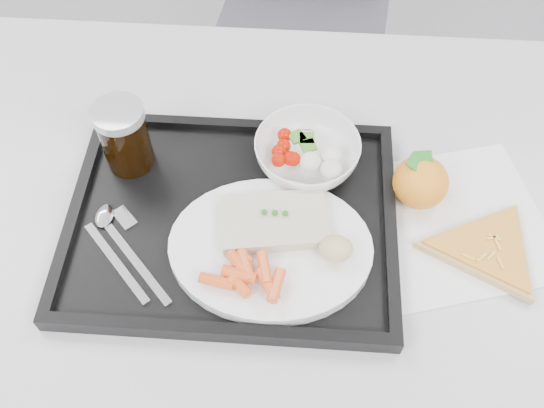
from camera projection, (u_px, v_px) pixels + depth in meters
name	position (u px, v px, depth m)	size (l,w,h in m)	color
table	(283.00, 240.00, 0.91)	(1.20, 0.80, 0.75)	#BCBDBF
tray	(232.00, 221.00, 0.84)	(0.45, 0.35, 0.03)	black
dinner_plate	(271.00, 248.00, 0.80)	(0.27, 0.27, 0.02)	white
fish_fillet	(275.00, 221.00, 0.80)	(0.15, 0.11, 0.03)	beige
bread_roll	(336.00, 249.00, 0.77)	(0.05, 0.05, 0.03)	#D7AC87
salad_bowl	(307.00, 153.00, 0.87)	(0.15, 0.15, 0.05)	white
cola_glass	(124.00, 136.00, 0.85)	(0.07, 0.07, 0.11)	black
cutlery	(119.00, 243.00, 0.81)	(0.14, 0.15, 0.01)	silver
napkin	(454.00, 222.00, 0.85)	(0.31, 0.30, 0.00)	white
tangerine	(421.00, 182.00, 0.85)	(0.10, 0.10, 0.08)	orange
pizza_slice	(487.00, 249.00, 0.81)	(0.20, 0.20, 0.02)	tan
carrot_pile	(247.00, 275.00, 0.75)	(0.11, 0.07, 0.02)	#E95420
salad_contents	(306.00, 157.00, 0.86)	(0.10, 0.08, 0.03)	#AF1000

